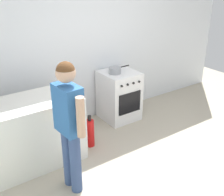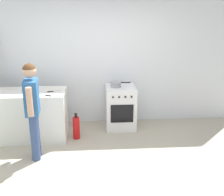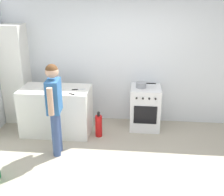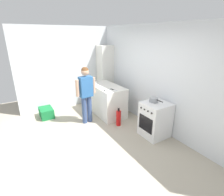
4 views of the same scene
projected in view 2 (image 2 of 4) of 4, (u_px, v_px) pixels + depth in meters
The scene contains 9 objects.
ground_plane at pixel (107, 170), 4.27m from camera, with size 8.00×8.00×0.00m, color #ADA38E.
back_wall at pixel (102, 61), 5.70m from camera, with size 6.00×0.10×2.60m, color silver.
counter_unit at pixel (31, 115), 5.17m from camera, with size 1.30×0.70×0.90m, color silver.
oven_left at pixel (120, 107), 5.65m from camera, with size 0.58×0.62×0.85m.
pot at pixel (116, 84), 5.48m from camera, with size 0.38×0.20×0.10m.
knife_bread at pixel (43, 95), 4.83m from camera, with size 0.33×0.18×0.01m.
knife_utility at pixel (54, 91), 5.04m from camera, with size 0.25×0.09×0.01m.
person at pixel (32, 104), 4.33m from camera, with size 0.23×0.57×1.57m.
fire_extinguisher at pixel (76, 128), 5.20m from camera, with size 0.13×0.13×0.50m.
Camera 2 is at (-0.19, -3.70, 2.38)m, focal length 45.00 mm.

